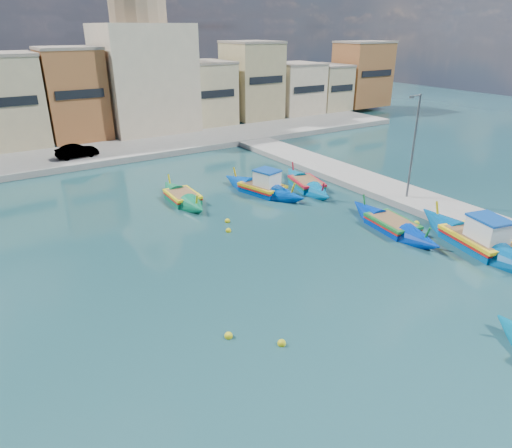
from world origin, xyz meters
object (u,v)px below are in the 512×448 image
object	(u,v)px
luzzu_turquoise_cabin	(478,242)
luzzu_blue_south	(392,226)
luzzu_blue_cabin	(263,189)
luzzu_cyan_mid	(307,185)
luzzu_green	(183,198)
church_block	(142,62)
quay_street_lamp	(413,146)

from	to	relation	value
luzzu_turquoise_cabin	luzzu_blue_south	bearing A→B (deg)	115.49
luzzu_blue_cabin	luzzu_cyan_mid	bearing A→B (deg)	-13.13
luzzu_cyan_mid	luzzu_blue_south	distance (m)	9.65
luzzu_green	luzzu_blue_south	distance (m)	15.41
church_block	luzzu_turquoise_cabin	world-z (taller)	church_block
luzzu_blue_cabin	luzzu_blue_south	world-z (taller)	luzzu_blue_cabin
quay_street_lamp	church_block	bearing A→B (deg)	102.35
luzzu_turquoise_cabin	luzzu_blue_cabin	bearing A→B (deg)	109.61
luzzu_turquoise_cabin	luzzu_cyan_mid	bearing A→B (deg)	96.54
luzzu_blue_cabin	luzzu_cyan_mid	size ratio (longest dim) A/B	1.05
luzzu_blue_cabin	luzzu_cyan_mid	xyz separation A→B (m)	(3.77, -0.88, -0.12)
luzzu_blue_south	luzzu_blue_cabin	bearing A→B (deg)	106.86
luzzu_green	luzzu_blue_south	xyz separation A→B (m)	(9.34, -12.26, 0.00)
church_block	luzzu_cyan_mid	distance (m)	28.60
quay_street_lamp	luzzu_green	distance (m)	17.37
luzzu_blue_south	quay_street_lamp	bearing A→B (deg)	31.30
quay_street_lamp	luzzu_green	world-z (taller)	quay_street_lamp
church_block	luzzu_turquoise_cabin	bearing A→B (deg)	-83.15
luzzu_cyan_mid	luzzu_blue_south	xyz separation A→B (m)	(-0.58, -9.64, 0.00)
church_block	quay_street_lamp	world-z (taller)	church_block
quay_street_lamp	luzzu_cyan_mid	distance (m)	8.92
luzzu_blue_cabin	luzzu_green	size ratio (longest dim) A/B	1.16
luzzu_turquoise_cabin	luzzu_green	size ratio (longest dim) A/B	1.38
church_block	luzzu_turquoise_cabin	xyz separation A→B (m)	(4.99, -41.49, -8.01)
church_block	luzzu_blue_south	distance (m)	37.83
church_block	quay_street_lamp	size ratio (longest dim) A/B	2.39
luzzu_blue_cabin	luzzu_blue_south	xyz separation A→B (m)	(3.19, -10.51, -0.11)
luzzu_turquoise_cabin	luzzu_cyan_mid	size ratio (longest dim) A/B	1.25
luzzu_blue_cabin	quay_street_lamp	bearing A→B (deg)	-44.30
luzzu_blue_south	luzzu_turquoise_cabin	bearing A→B (deg)	-64.51
luzzu_blue_cabin	luzzu_cyan_mid	world-z (taller)	luzzu_blue_cabin
church_block	luzzu_cyan_mid	xyz separation A→B (m)	(3.35, -27.21, -8.15)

